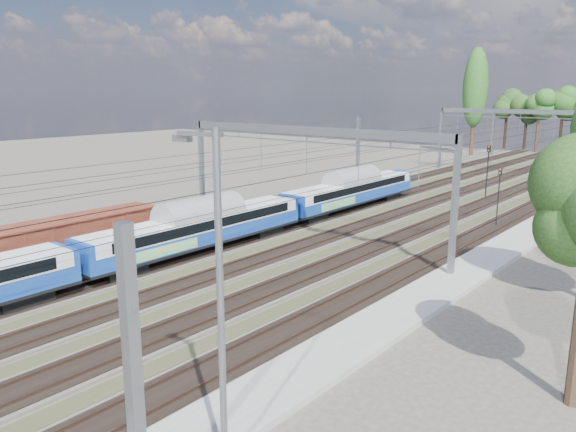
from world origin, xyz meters
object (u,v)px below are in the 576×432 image
Objects in this scene: emu_train at (196,223)px; signal_near at (488,166)px; freight_boxcar at (71,238)px; lamp_post at (218,297)px; worker at (557,158)px; signal_far at (499,190)px.

emu_train is 10.11× the size of signal_near.
lamp_post reaches higher than freight_boxcar.
emu_train is 72.04m from worker.
lamp_post reaches higher than emu_train.
emu_train is 26.01m from signal_far.
signal_near is at bearing 93.06° from signal_far.
emu_train is at bearing 177.75° from worker.
freight_boxcar is at bearing -122.88° from emu_train.
emu_train reaches higher than worker.
signal_near is 1.13× the size of signal_far.
worker is at bearing 95.00° from signal_near.
emu_train is 24.07m from lamp_post.
freight_boxcar reaches higher than worker.
signal_near is (2.45, -37.69, 2.81)m from worker.
worker is at bearing 77.60° from signal_far.
signal_near is at bearing 76.75° from emu_train.
worker is 0.34× the size of signal_far.
signal_near is 13.02m from signal_far.
freight_boxcar is 1.18× the size of lamp_post.
signal_near is (8.03, 34.11, 1.29)m from emu_train.
worker is at bearing 85.55° from emu_train.
freight_boxcar is at bearing 174.90° from worker.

